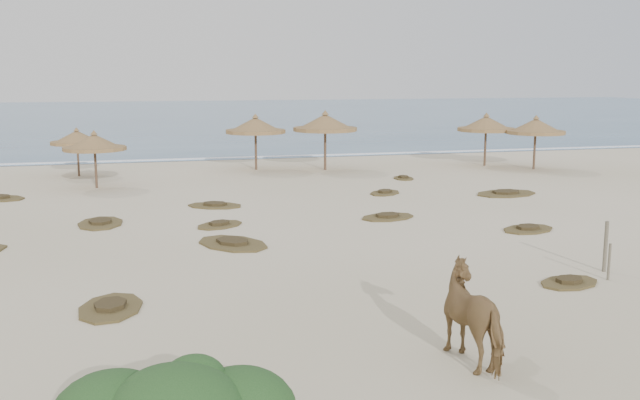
{
  "coord_description": "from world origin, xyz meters",
  "views": [
    {
      "loc": [
        -5.25,
        -17.88,
        5.1
      ],
      "look_at": [
        0.66,
        5.0,
        0.93
      ],
      "focal_mm": 40.0,
      "sensor_mm": 36.0,
      "label": 1
    }
  ],
  "objects": [
    {
      "name": "palapa_6",
      "position": [
        15.72,
        16.58,
        2.29
      ],
      "size": [
        3.82,
        3.82,
        2.96
      ],
      "rotation": [
        0.0,
        0.0,
        -0.24
      ],
      "color": "brown",
      "rests_on": "ground"
    },
    {
      "name": "scrub_13",
      "position": [
        -2.38,
        9.74,
        0.05
      ],
      "size": [
        2.58,
        2.22,
        0.16
      ],
      "rotation": [
        0.0,
        0.0,
        2.7
      ],
      "color": "brown",
      "rests_on": "ground"
    },
    {
      "name": "palapa_4",
      "position": [
        4.62,
        19.2,
        2.5
      ],
      "size": [
        3.51,
        3.51,
        3.23
      ],
      "rotation": [
        0.0,
        0.0,
        0.02
      ],
      "color": "brown",
      "rests_on": "ground"
    },
    {
      "name": "scrub_11",
      "position": [
        -5.97,
        -2.16,
        0.05
      ],
      "size": [
        1.69,
        2.31,
        0.16
      ],
      "rotation": [
        0.0,
        0.0,
        1.41
      ],
      "color": "brown",
      "rests_on": "ground"
    },
    {
      "name": "palapa_3",
      "position": [
        0.99,
        20.19,
        2.36
      ],
      "size": [
        3.49,
        3.49,
        3.04
      ],
      "rotation": [
        0.0,
        0.0,
        -0.08
      ],
      "color": "brown",
      "rests_on": "ground"
    },
    {
      "name": "palapa_2",
      "position": [
        -7.1,
        15.76,
        2.05
      ],
      "size": [
        3.3,
        3.3,
        2.64
      ],
      "rotation": [
        0.0,
        0.0,
        0.19
      ],
      "color": "brown",
      "rests_on": "ground"
    },
    {
      "name": "scrub_7",
      "position": [
        5.11,
        10.96,
        0.05
      ],
      "size": [
        2.04,
        2.06,
        0.16
      ],
      "rotation": [
        0.0,
        0.0,
        0.8
      ],
      "color": "brown",
      "rests_on": "ground"
    },
    {
      "name": "scrub_5",
      "position": [
        10.12,
        9.48,
        0.05
      ],
      "size": [
        3.2,
        2.43,
        0.16
      ],
      "rotation": [
        0.0,
        0.0,
        0.21
      ],
      "color": "brown",
      "rests_on": "ground"
    },
    {
      "name": "fence_post_far",
      "position": [
        6.11,
        -2.93,
        0.47
      ],
      "size": [
        0.08,
        0.08,
        0.94
      ],
      "primitive_type": "cylinder",
      "rotation": [
        0.0,
        0.0,
        0.24
      ],
      "color": "#675F4D",
      "rests_on": "ground"
    },
    {
      "name": "ocean",
      "position": [
        0.0,
        75.0,
        0.0
      ],
      "size": [
        200.0,
        100.0,
        0.01
      ],
      "primitive_type": "cube",
      "color": "#284E78",
      "rests_on": "ground"
    },
    {
      "name": "scrub_4",
      "position": [
        7.24,
        2.79,
        0.05
      ],
      "size": [
        2.32,
        1.91,
        0.16
      ],
      "rotation": [
        0.0,
        0.0,
        0.36
      ],
      "color": "brown",
      "rests_on": "ground"
    },
    {
      "name": "horse",
      "position": [
        0.53,
        -6.81,
        0.87
      ],
      "size": [
        1.2,
        2.16,
        1.73
      ],
      "primitive_type": "imported",
      "rotation": [
        0.0,
        0.0,
        3.27
      ],
      "color": "olive",
      "rests_on": "ground"
    },
    {
      "name": "fence_post_near",
      "position": [
        6.51,
        -2.22,
        0.67
      ],
      "size": [
        0.13,
        0.13,
        1.35
      ],
      "primitive_type": "cylinder",
      "rotation": [
        0.0,
        0.0,
        -0.36
      ],
      "color": "#675F4D",
      "rests_on": "ground"
    },
    {
      "name": "scrub_10",
      "position": [
        7.5,
        14.92,
        0.05
      ],
      "size": [
        1.13,
        1.58,
        0.16
      ],
      "rotation": [
        0.0,
        0.0,
        1.45
      ],
      "color": "brown",
      "rests_on": "ground"
    },
    {
      "name": "scrub_2",
      "position": [
        -2.62,
        6.03,
        0.05
      ],
      "size": [
        2.14,
        2.01,
        0.16
      ],
      "rotation": [
        0.0,
        0.0,
        0.63
      ],
      "color": "brown",
      "rests_on": "ground"
    },
    {
      "name": "scrub_9",
      "position": [
        -2.55,
        3.21,
        0.05
      ],
      "size": [
        2.8,
        3.12,
        0.16
      ],
      "rotation": [
        0.0,
        0.0,
        2.11
      ],
      "color": "brown",
      "rests_on": "ground"
    },
    {
      "name": "scrub_14",
      "position": [
        -6.58,
        7.34,
        0.05
      ],
      "size": [
        1.63,
        2.41,
        0.16
      ],
      "rotation": [
        0.0,
        0.0,
        1.52
      ],
      "color": "brown",
      "rests_on": "ground"
    },
    {
      "name": "foam_line",
      "position": [
        0.0,
        26.0,
        0.0
      ],
      "size": [
        70.0,
        0.6,
        0.01
      ],
      "primitive_type": "cube",
      "color": "white",
      "rests_on": "ground"
    },
    {
      "name": "scrub_12",
      "position": [
        4.96,
        -2.99,
        0.05
      ],
      "size": [
        1.97,
        1.61,
        0.16
      ],
      "rotation": [
        0.0,
        0.0,
        0.34
      ],
      "color": "brown",
      "rests_on": "ground"
    },
    {
      "name": "ground",
      "position": [
        0.0,
        0.0,
        0.0
      ],
      "size": [
        160.0,
        160.0,
        0.0
      ],
      "primitive_type": "plane",
      "color": "beige",
      "rests_on": "ground"
    },
    {
      "name": "scrub_3",
      "position": [
        3.41,
        5.89,
        0.05
      ],
      "size": [
        2.4,
        1.9,
        0.16
      ],
      "rotation": [
        0.0,
        0.0,
        0.28
      ],
      "color": "brown",
      "rests_on": "ground"
    },
    {
      "name": "palapa_1",
      "position": [
        -8.16,
        20.03,
        1.93
      ],
      "size": [
        3.36,
        3.36,
        2.48
      ],
      "rotation": [
        0.0,
        0.0,
        -0.33
      ],
      "color": "brown",
      "rests_on": "ground"
    },
    {
      "name": "palapa_5",
      "position": [
        13.85,
        18.67,
        2.33
      ],
      "size": [
        3.44,
        3.44,
        3.0
      ],
      "rotation": [
        0.0,
        0.0,
        -0.08
      ],
      "color": "brown",
      "rests_on": "ground"
    }
  ]
}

